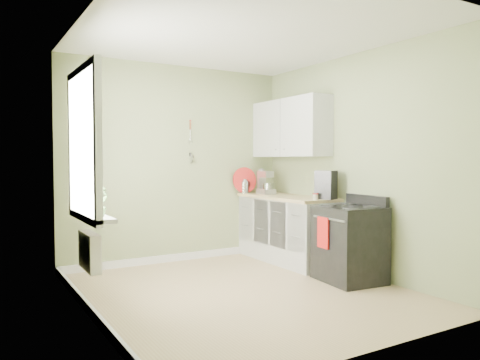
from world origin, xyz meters
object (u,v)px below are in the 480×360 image
stove (349,243)px  stand_mixer (265,183)px  kettle (245,186)px  coffee_maker (326,186)px

stove → stand_mixer: (-0.04, 1.68, 0.62)m
stove → kettle: kettle is taller
stove → stand_mixer: bearing=91.5°
coffee_maker → stand_mixer: bearing=97.5°
stand_mixer → kettle: (-0.18, 0.28, -0.05)m
stove → kettle: 2.05m
stand_mixer → kettle: 0.34m
kettle → stand_mixer: bearing=-56.5°
stove → coffee_maker: bearing=78.7°
stove → kettle: (-0.23, 1.96, 0.57)m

